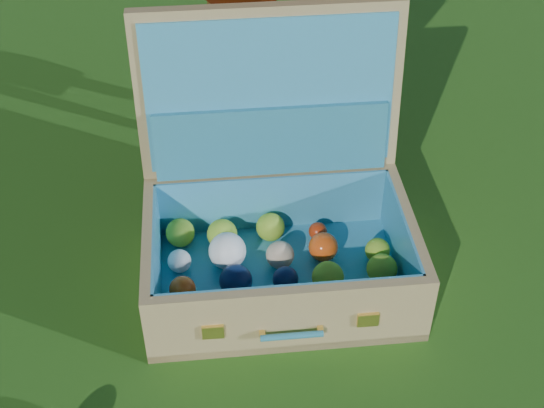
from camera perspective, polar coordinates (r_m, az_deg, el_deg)
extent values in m
plane|color=#215114|center=(1.62, 1.65, -10.97)|extent=(60.00, 60.00, 0.00)
cube|color=tan|center=(1.74, 0.60, -5.84)|extent=(0.64, 0.47, 0.02)
cube|color=tan|center=(1.56, 1.38, -8.75)|extent=(0.59, 0.10, 0.18)
cube|color=tan|center=(1.82, -0.03, 0.06)|extent=(0.59, 0.10, 0.18)
cube|color=tan|center=(1.68, -9.10, -4.64)|extent=(0.07, 0.35, 0.18)
cube|color=tan|center=(1.73, 10.05, -3.26)|extent=(0.07, 0.35, 0.18)
cube|color=teal|center=(1.73, 0.60, -5.52)|extent=(0.59, 0.42, 0.01)
cube|color=teal|center=(1.56, 1.33, -8.11)|extent=(0.54, 0.08, 0.16)
cube|color=teal|center=(1.80, 0.01, 0.05)|extent=(0.54, 0.08, 0.16)
cube|color=teal|center=(1.67, -8.67, -4.35)|extent=(0.05, 0.35, 0.16)
cube|color=teal|center=(1.72, 9.64, -3.04)|extent=(0.05, 0.35, 0.16)
cube|color=tan|center=(1.70, -0.21, 8.50)|extent=(0.60, 0.15, 0.40)
cube|color=teal|center=(1.68, -0.14, 8.21)|extent=(0.55, 0.12, 0.35)
cube|color=teal|center=(1.72, -0.07, 4.76)|extent=(0.53, 0.10, 0.17)
cube|color=#F2C659|center=(1.54, -4.47, -9.59)|extent=(0.05, 0.01, 0.03)
cube|color=#F2C659|center=(1.57, 7.24, -8.64)|extent=(0.05, 0.01, 0.03)
cylinder|color=teal|center=(1.55, 1.50, -9.90)|extent=(0.13, 0.03, 0.01)
cube|color=#F2C659|center=(1.55, -0.74, -9.85)|extent=(0.01, 0.02, 0.01)
cube|color=#F2C659|center=(1.56, 3.65, -9.49)|extent=(0.01, 0.02, 0.01)
sphere|color=gold|center=(1.62, -6.72, -8.07)|extent=(0.07, 0.07, 0.07)
sphere|color=#FF5515|center=(1.62, -3.26, -8.11)|extent=(0.06, 0.06, 0.06)
sphere|color=gold|center=(1.61, 1.45, -7.99)|extent=(0.07, 0.07, 0.07)
sphere|color=beige|center=(1.63, 5.16, -7.22)|extent=(0.08, 0.08, 0.08)
sphere|color=#BC300F|center=(1.66, 9.10, -7.28)|extent=(0.05, 0.05, 0.05)
sphere|color=#FF5515|center=(1.67, -6.75, -6.39)|extent=(0.06, 0.06, 0.06)
sphere|color=#0D1C44|center=(1.67, -2.74, -5.78)|extent=(0.07, 0.07, 0.07)
sphere|color=#0D1C44|center=(1.68, 1.02, -5.67)|extent=(0.06, 0.06, 0.06)
sphere|color=#A2CE32|center=(1.68, 4.23, -5.51)|extent=(0.07, 0.07, 0.07)
sphere|color=#A2CE32|center=(1.71, 8.28, -4.85)|extent=(0.07, 0.07, 0.07)
sphere|color=white|center=(1.74, -6.99, -4.29)|extent=(0.05, 0.05, 0.05)
sphere|color=white|center=(1.73, -3.38, -3.54)|extent=(0.09, 0.09, 0.09)
sphere|color=beige|center=(1.73, 0.61, -3.85)|extent=(0.06, 0.06, 0.06)
sphere|color=#FF5515|center=(1.75, 3.88, -3.24)|extent=(0.07, 0.07, 0.07)
sphere|color=#A2CE32|center=(1.76, 7.94, -3.47)|extent=(0.06, 0.06, 0.06)
sphere|color=#A2CE32|center=(1.79, -6.93, -2.16)|extent=(0.07, 0.07, 0.07)
sphere|color=#A2CE32|center=(1.78, -3.78, -2.26)|extent=(0.07, 0.07, 0.07)
sphere|color=#A2CE32|center=(1.80, -0.12, -1.74)|extent=(0.07, 0.07, 0.07)
sphere|color=#BC300F|center=(1.81, 3.46, -2.06)|extent=(0.04, 0.04, 0.04)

